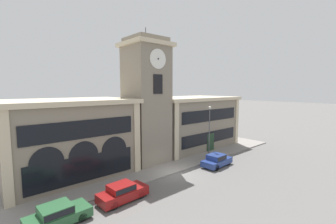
{
  "coord_description": "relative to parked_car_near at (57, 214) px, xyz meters",
  "views": [
    {
      "loc": [
        -15.94,
        -17.05,
        9.08
      ],
      "look_at": [
        1.54,
        3.02,
        6.34
      ],
      "focal_mm": 24.0,
      "sensor_mm": 36.0,
      "label": 1
    }
  ],
  "objects": [
    {
      "name": "sidewalk_kerb",
      "position": [
        12.18,
        8.0,
        -0.64
      ],
      "size": [
        41.56,
        13.16,
        0.15
      ],
      "color": "gray",
      "rests_on": "ground_plane"
    },
    {
      "name": "parked_car_far",
      "position": [
        17.45,
        -0.0,
        0.03
      ],
      "size": [
        4.13,
        2.03,
        1.43
      ],
      "rotation": [
        0.0,
        0.0,
        0.05
      ],
      "color": "navy",
      "rests_on": "ground_plane"
    },
    {
      "name": "town_hall_right_wing",
      "position": [
        21.85,
        8.49,
        3.23
      ],
      "size": [
        14.92,
        8.84,
        7.83
      ],
      "color": "gray",
      "rests_on": "ground_plane"
    },
    {
      "name": "parked_car_mid",
      "position": [
        4.92,
        0.0,
        0.02
      ],
      "size": [
        4.17,
        1.94,
        1.42
      ],
      "rotation": [
        0.0,
        0.0,
        0.05
      ],
      "color": "maroon",
      "rests_on": "ground_plane"
    },
    {
      "name": "parked_car_near",
      "position": [
        0.0,
        0.0,
        0.0
      ],
      "size": [
        4.14,
        2.11,
        1.37
      ],
      "rotation": [
        0.0,
        0.0,
        0.05
      ],
      "color": "#285633",
      "rests_on": "ground_plane"
    },
    {
      "name": "clock_tower",
      "position": [
        12.18,
        6.7,
        6.88
      ],
      "size": [
        5.22,
        5.22,
        16.3
      ],
      "color": "gray",
      "rests_on": "ground_plane"
    },
    {
      "name": "ground_plane",
      "position": [
        12.18,
        1.42,
        -0.71
      ],
      "size": [
        300.0,
        300.0,
        0.0
      ],
      "primitive_type": "plane",
      "color": "#605E5B"
    },
    {
      "name": "street_lamp",
      "position": [
        18.62,
        2.1,
        3.79
      ],
      "size": [
        0.36,
        0.36,
        6.79
      ],
      "color": "#4C4C51",
      "rests_on": "sidewalk_kerb"
    },
    {
      "name": "town_hall_left_wing",
      "position": [
        3.53,
        8.48,
        3.32
      ],
      "size": [
        12.87,
        8.84,
        8.02
      ],
      "color": "gray",
      "rests_on": "ground_plane"
    }
  ]
}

